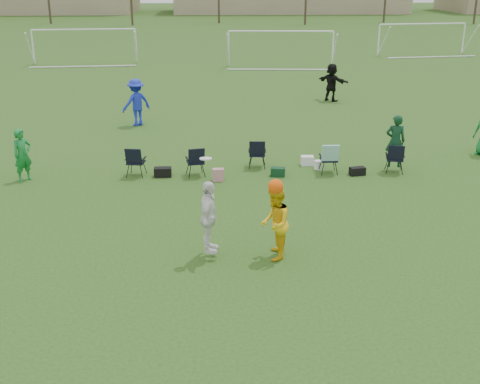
{
  "coord_description": "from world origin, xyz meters",
  "views": [
    {
      "loc": [
        -0.63,
        -10.84,
        6.16
      ],
      "look_at": [
        -0.07,
        2.63,
        1.25
      ],
      "focal_mm": 45.0,
      "sensor_mm": 36.0,
      "label": 1
    }
  ],
  "objects_px": {
    "fielder_blue": "(136,102)",
    "goal_left": "(84,36)",
    "center_contest": "(247,220)",
    "goal_right": "(423,30)",
    "fielder_black": "(332,82)",
    "fielder_green_near": "(23,155)",
    "goal_mid": "(281,38)"
  },
  "relations": [
    {
      "from": "center_contest",
      "to": "goal_left",
      "type": "distance_m",
      "value": 33.91
    },
    {
      "from": "fielder_green_near",
      "to": "fielder_blue",
      "type": "relative_size",
      "value": 0.84
    },
    {
      "from": "center_contest",
      "to": "goal_left",
      "type": "height_order",
      "value": "goal_left"
    },
    {
      "from": "fielder_green_near",
      "to": "goal_right",
      "type": "relative_size",
      "value": 0.23
    },
    {
      "from": "center_contest",
      "to": "goal_right",
      "type": "xyz_separation_m",
      "value": [
        15.96,
        36.37,
        0.98
      ]
    },
    {
      "from": "center_contest",
      "to": "fielder_black",
      "type": "bearing_deg",
      "value": 73.69
    },
    {
      "from": "fielder_black",
      "to": "goal_left",
      "type": "xyz_separation_m",
      "value": [
        -15.3,
        14.41,
        0.97
      ]
    },
    {
      "from": "center_contest",
      "to": "goal_right",
      "type": "distance_m",
      "value": 39.73
    },
    {
      "from": "fielder_green_near",
      "to": "goal_right",
      "type": "xyz_separation_m",
      "value": [
        22.67,
        30.57,
        1.09
      ]
    },
    {
      "from": "fielder_blue",
      "to": "goal_right",
      "type": "xyz_separation_m",
      "value": [
        20.0,
        23.32,
        0.93
      ]
    },
    {
      "from": "fielder_blue",
      "to": "goal_right",
      "type": "distance_m",
      "value": 30.74
    },
    {
      "from": "center_contest",
      "to": "goal_mid",
      "type": "height_order",
      "value": "goal_mid"
    },
    {
      "from": "goal_left",
      "to": "goal_right",
      "type": "relative_size",
      "value": 1.01
    },
    {
      "from": "fielder_green_near",
      "to": "center_contest",
      "type": "relative_size",
      "value": 0.7
    },
    {
      "from": "fielder_blue",
      "to": "fielder_green_near",
      "type": "bearing_deg",
      "value": 33.54
    },
    {
      "from": "center_contest",
      "to": "goal_right",
      "type": "height_order",
      "value": "goal_right"
    },
    {
      "from": "fielder_black",
      "to": "goal_left",
      "type": "bearing_deg",
      "value": 2.25
    },
    {
      "from": "fielder_blue",
      "to": "goal_right",
      "type": "relative_size",
      "value": 0.27
    },
    {
      "from": "fielder_green_near",
      "to": "goal_left",
      "type": "relative_size",
      "value": 0.23
    },
    {
      "from": "fielder_green_near",
      "to": "fielder_blue",
      "type": "distance_m",
      "value": 7.73
    },
    {
      "from": "goal_mid",
      "to": "goal_right",
      "type": "xyz_separation_m",
      "value": [
        12.0,
        6.0,
        0.0
      ]
    },
    {
      "from": "fielder_green_near",
      "to": "goal_right",
      "type": "distance_m",
      "value": 38.08
    },
    {
      "from": "fielder_blue",
      "to": "goal_left",
      "type": "bearing_deg",
      "value": -109.0
    },
    {
      "from": "goal_left",
      "to": "goal_right",
      "type": "distance_m",
      "value": 26.31
    },
    {
      "from": "goal_mid",
      "to": "goal_right",
      "type": "relative_size",
      "value": 1.01
    },
    {
      "from": "fielder_blue",
      "to": "fielder_black",
      "type": "relative_size",
      "value": 1.05
    },
    {
      "from": "fielder_black",
      "to": "goal_left",
      "type": "relative_size",
      "value": 0.26
    },
    {
      "from": "fielder_blue",
      "to": "center_contest",
      "type": "height_order",
      "value": "center_contest"
    },
    {
      "from": "fielder_green_near",
      "to": "goal_left",
      "type": "xyz_separation_m",
      "value": [
        -3.33,
        26.57,
        1.09
      ]
    },
    {
      "from": "goal_right",
      "to": "fielder_green_near",
      "type": "bearing_deg",
      "value": -134.56
    },
    {
      "from": "fielder_black",
      "to": "fielder_blue",
      "type": "bearing_deg",
      "value": 73.37
    },
    {
      "from": "goal_right",
      "to": "goal_mid",
      "type": "bearing_deg",
      "value": -161.43
    }
  ]
}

